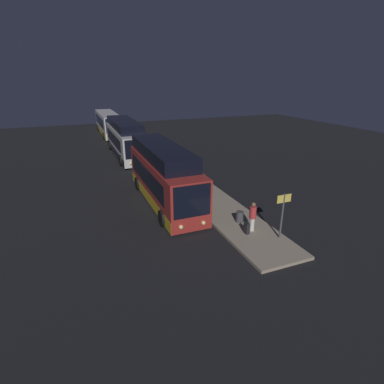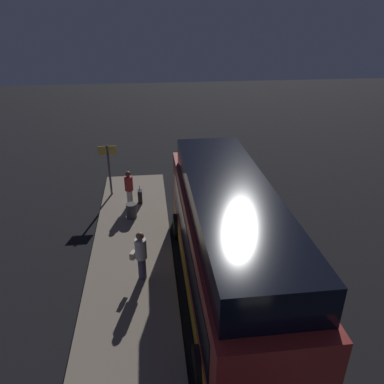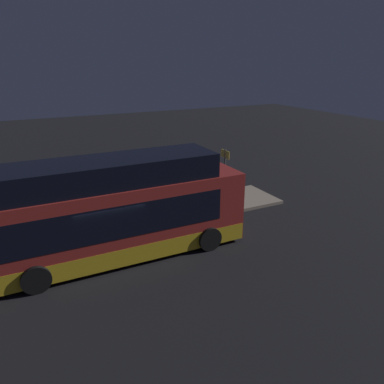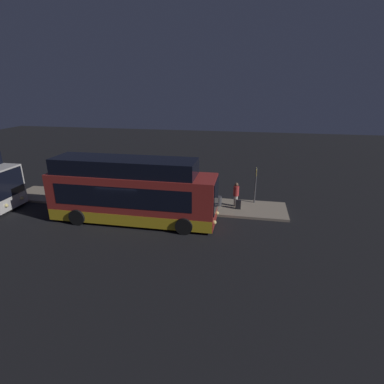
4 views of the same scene
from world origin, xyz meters
The scene contains 10 objects.
ground centered at (0.00, 0.00, 0.00)m, with size 80.00×80.00×0.00m, color black.
platform centered at (0.00, 3.09, 0.08)m, with size 20.00×2.99×0.16m.
bus_lead centered at (0.40, 0.09, 1.77)m, with size 10.26×2.71×3.95m.
bus_second centered at (-13.83, 0.09, 1.71)m, with size 11.68×2.86×3.79m.
bus_third centered at (-28.24, 0.09, 1.55)m, with size 12.23×2.75×3.12m.
passenger_boarding centered at (6.59, 3.25, 1.07)m, with size 0.44×0.44×1.68m.
passenger_waiting centered at (1.28, 2.70, 1.12)m, with size 0.52×0.63×1.78m.
suitcase centered at (6.78, 2.79, 0.48)m, with size 0.35×0.19×0.87m.
sign_post centered at (7.85, 4.19, 1.78)m, with size 0.10×0.84×2.51m.
trash_bin centered at (5.43, 3.16, 0.49)m, with size 0.44×0.44×0.65m.
Camera 1 is at (19.08, -5.39, 8.18)m, focal length 28.00 mm.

